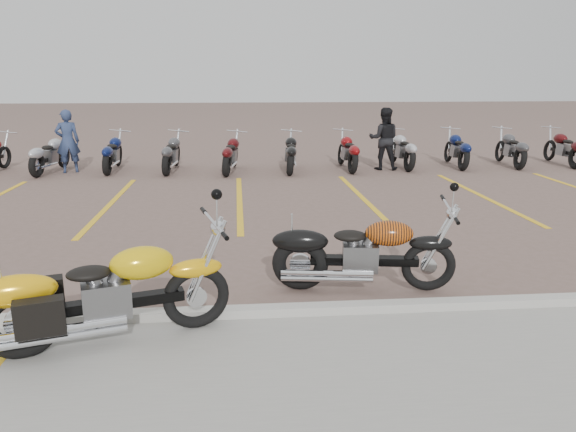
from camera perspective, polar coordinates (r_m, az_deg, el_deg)
name	(u,v)px	position (r m, az deg, el deg)	size (l,w,h in m)	color
ground	(241,260)	(8.22, -4.76, -4.51)	(100.00, 100.00, 0.00)	#715851
curb	(243,313)	(6.33, -4.58, -9.75)	(60.00, 0.18, 0.12)	#ADAAA3
parking_stripes	(240,201)	(12.08, -4.95, 1.54)	(38.00, 5.50, 0.01)	gold
yellow_cruiser	(105,298)	(5.85, -18.11, -7.91)	(2.34, 0.84, 0.99)	black
flame_cruiser	(359,255)	(6.99, 7.22, -3.95)	(2.25, 0.50, 0.93)	black
person_a	(68,141)	(16.66, -21.48, 7.08)	(0.63, 0.41, 1.73)	navy
person_b	(384,139)	(16.26, 9.72, 7.73)	(0.85, 0.66, 1.75)	black
bg_bike_row	(259,151)	(15.98, -2.95, 6.63)	(18.95, 2.05, 1.10)	black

